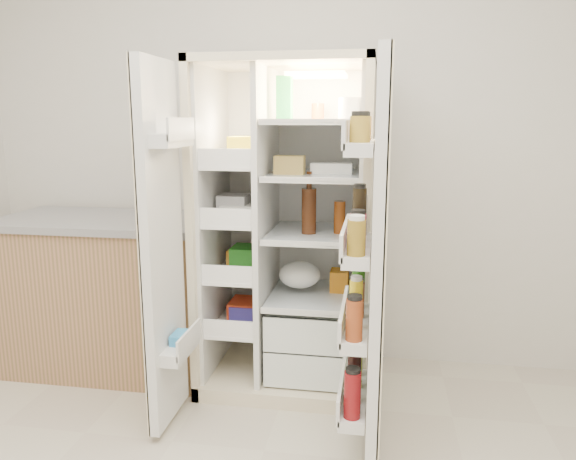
# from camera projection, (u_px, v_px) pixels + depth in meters

# --- Properties ---
(wall_back) EXTENTS (4.00, 0.02, 2.70)m
(wall_back) POSITION_uv_depth(u_px,v_px,m) (300.00, 143.00, 3.30)
(wall_back) COLOR silver
(wall_back) RESTS_ON floor
(refrigerator) EXTENTS (0.92, 0.70, 1.80)m
(refrigerator) POSITION_uv_depth(u_px,v_px,m) (291.00, 254.00, 3.09)
(refrigerator) COLOR beige
(refrigerator) RESTS_ON floor
(freezer_door) EXTENTS (0.15, 0.40, 1.72)m
(freezer_door) POSITION_uv_depth(u_px,v_px,m) (163.00, 250.00, 2.56)
(freezer_door) COLOR silver
(freezer_door) RESTS_ON floor
(fridge_door) EXTENTS (0.17, 0.58, 1.72)m
(fridge_door) POSITION_uv_depth(u_px,v_px,m) (373.00, 267.00, 2.32)
(fridge_door) COLOR silver
(fridge_door) RESTS_ON floor
(kitchen_counter) EXTENTS (1.27, 0.68, 0.92)m
(kitchen_counter) POSITION_uv_depth(u_px,v_px,m) (111.00, 292.00, 3.29)
(kitchen_counter) COLOR #A67353
(kitchen_counter) RESTS_ON floor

